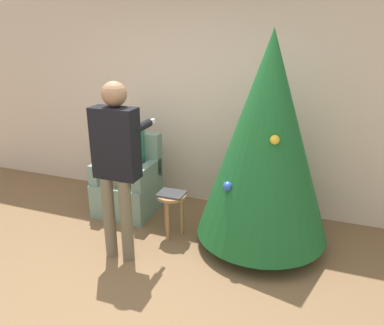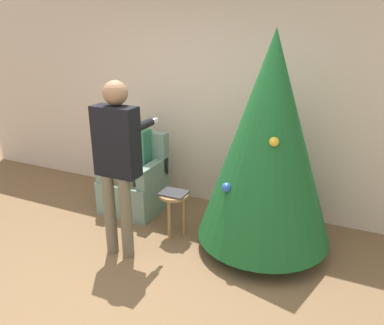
% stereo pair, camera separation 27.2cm
% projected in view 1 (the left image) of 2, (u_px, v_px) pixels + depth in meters
% --- Properties ---
extents(ground_plane, '(14.00, 14.00, 0.00)m').
position_uv_depth(ground_plane, '(118.00, 303.00, 3.21)').
color(ground_plane, brown).
extents(wall_back, '(8.00, 0.06, 2.70)m').
position_uv_depth(wall_back, '(203.00, 102.00, 4.72)').
color(wall_back, beige).
rests_on(wall_back, ground_plane).
extents(christmas_tree, '(1.37, 1.37, 2.24)m').
position_uv_depth(christmas_tree, '(267.00, 139.00, 3.70)').
color(christmas_tree, brown).
rests_on(christmas_tree, ground_plane).
extents(armchair, '(0.71, 0.65, 0.99)m').
position_uv_depth(armchair, '(129.00, 185.00, 4.74)').
color(armchair, gray).
rests_on(armchair, ground_plane).
extents(person_seated, '(0.36, 0.46, 1.25)m').
position_uv_depth(person_seated, '(126.00, 161.00, 4.61)').
color(person_seated, '#6B604C').
rests_on(person_seated, ground_plane).
extents(person_standing, '(0.45, 0.57, 1.78)m').
position_uv_depth(person_standing, '(116.00, 156.00, 3.56)').
color(person_standing, '#6B604C').
rests_on(person_standing, ground_plane).
extents(side_stool, '(0.33, 0.33, 0.51)m').
position_uv_depth(side_stool, '(172.00, 203.00, 4.14)').
color(side_stool, '#A37547').
rests_on(side_stool, ground_plane).
extents(laptop, '(0.29, 0.23, 0.02)m').
position_uv_depth(laptop, '(171.00, 194.00, 4.10)').
color(laptop, '#38383D').
rests_on(laptop, side_stool).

